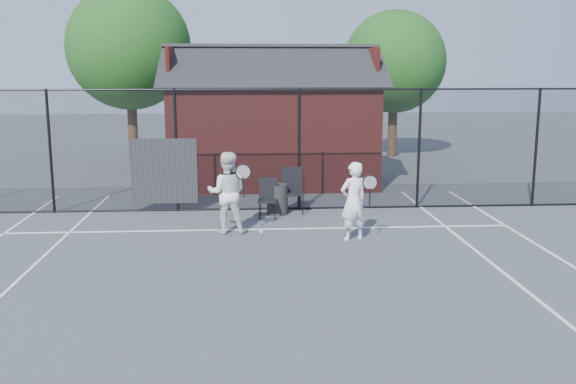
{
  "coord_description": "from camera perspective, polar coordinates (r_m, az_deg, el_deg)",
  "views": [
    {
      "loc": [
        -0.29,
        -10.63,
        3.47
      ],
      "look_at": [
        0.51,
        1.6,
        1.1
      ],
      "focal_mm": 40.0,
      "sensor_mm": 36.0,
      "label": 1
    }
  ],
  "objects": [
    {
      "name": "tree_left",
      "position": [
        24.51,
        -13.94,
        12.31
      ],
      "size": [
        4.48,
        4.48,
        6.44
      ],
      "color": "#331E14",
      "rests_on": "ground"
    },
    {
      "name": "player_front",
      "position": [
        13.1,
        5.84,
        -0.82
      ],
      "size": [
        0.78,
        0.63,
        1.62
      ],
      "color": "white",
      "rests_on": "ground"
    },
    {
      "name": "fence",
      "position": [
        15.76,
        -3.75,
        3.54
      ],
      "size": [
        22.04,
        3.0,
        3.0
      ],
      "color": "black",
      "rests_on": "ground"
    },
    {
      "name": "chair_right",
      "position": [
        15.55,
        0.43,
        0.08
      ],
      "size": [
        0.54,
        0.56,
        1.08
      ],
      "primitive_type": "cube",
      "rotation": [
        0.0,
        0.0,
        0.05
      ],
      "color": "black",
      "rests_on": "ground"
    },
    {
      "name": "waste_bin",
      "position": [
        15.44,
        -0.96,
        -0.65
      ],
      "size": [
        0.55,
        0.55,
        0.74
      ],
      "primitive_type": "cylinder",
      "rotation": [
        0.0,
        0.0,
        0.09
      ],
      "color": "#252525",
      "rests_on": "ground"
    },
    {
      "name": "tree_right",
      "position": [
        25.79,
        9.44,
        11.33
      ],
      "size": [
        3.97,
        3.97,
        5.7
      ],
      "color": "#331E14",
      "rests_on": "ground"
    },
    {
      "name": "clubhouse",
      "position": [
        19.74,
        -1.42,
        5.52
      ],
      "size": [
        6.5,
        4.36,
        4.19
      ],
      "color": "maroon",
      "rests_on": "ground"
    },
    {
      "name": "player_back",
      "position": [
        13.67,
        -5.44,
        -0.05
      ],
      "size": [
        0.96,
        0.71,
        1.75
      ],
      "color": "white",
      "rests_on": "ground"
    },
    {
      "name": "ground",
      "position": [
        11.19,
        -2.07,
        -7.14
      ],
      "size": [
        80.0,
        80.0,
        0.0
      ],
      "primitive_type": "plane",
      "color": "#43494D",
      "rests_on": "ground"
    },
    {
      "name": "chair_left",
      "position": [
        15.04,
        -1.81,
        -0.62
      ],
      "size": [
        0.49,
        0.5,
        0.91
      ],
      "primitive_type": "cube",
      "rotation": [
        0.0,
        0.0,
        -0.12
      ],
      "color": "black",
      "rests_on": "ground"
    },
    {
      "name": "court_lines",
      "position": [
        9.94,
        -1.84,
        -9.47
      ],
      "size": [
        11.02,
        18.0,
        0.01
      ],
      "color": "white",
      "rests_on": "ground"
    }
  ]
}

